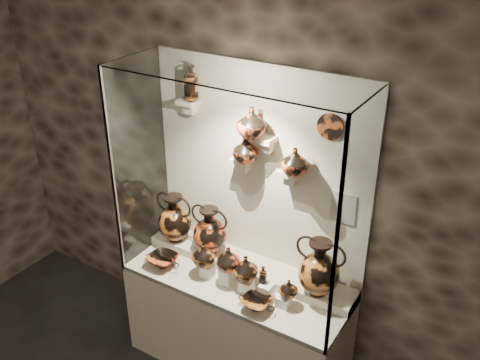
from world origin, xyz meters
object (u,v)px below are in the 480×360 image
at_px(kylix_left, 163,260).
at_px(ovoid_vase_a, 246,149).
at_px(ovoid_vase_b, 252,122).
at_px(lekythos_small, 263,273).
at_px(kylix_right, 257,303).
at_px(amphora_mid, 210,230).
at_px(amphora_right, 319,268).
at_px(jug_b, 229,259).
at_px(ovoid_vase_c, 295,162).
at_px(jug_a, 204,255).
at_px(jug_c, 246,268).
at_px(jug_e, 289,288).
at_px(lekythos_tall, 191,81).
at_px(amphora_left, 175,218).

xyz_separation_m(kylix_left, ovoid_vase_a, (0.53, 0.34, 0.92)).
relative_size(ovoid_vase_a, ovoid_vase_b, 0.90).
xyz_separation_m(lekythos_small, kylix_right, (0.03, -0.14, -0.14)).
bearing_deg(lekythos_small, ovoid_vase_b, 143.58).
height_order(amphora_mid, ovoid_vase_b, ovoid_vase_b).
distance_m(amphora_right, ovoid_vase_b, 1.08).
relative_size(jug_b, kylix_left, 0.64).
relative_size(ovoid_vase_a, ovoid_vase_c, 0.99).
xyz_separation_m(jug_a, jug_b, (0.21, 0.02, 0.03)).
bearing_deg(kylix_right, ovoid_vase_c, 94.07).
relative_size(lekythos_small, kylix_left, 0.51).
bearing_deg(jug_c, amphora_mid, 153.31).
relative_size(jug_e, kylix_right, 0.52).
xyz_separation_m(amphora_right, ovoid_vase_a, (-0.63, 0.08, 0.70)).
xyz_separation_m(lekythos_tall, ovoid_vase_a, (0.47, -0.03, -0.40)).
distance_m(amphora_left, amphora_mid, 0.33).
relative_size(jug_c, ovoid_vase_b, 0.91).
xyz_separation_m(amphora_right, jug_a, (-0.83, -0.19, -0.09)).
relative_size(amphora_mid, jug_b, 2.09).
bearing_deg(jug_c, ovoid_vase_b, 107.97).
distance_m(amphora_left, ovoid_vase_b, 1.14).
bearing_deg(amphora_right, jug_b, -142.23).
bearing_deg(lekythos_tall, lekythos_small, -10.21).
bearing_deg(lekythos_tall, amphora_left, -135.02).
bearing_deg(ovoid_vase_b, amphora_left, 161.57).
bearing_deg(amphora_left, lekythos_small, -8.78).
height_order(amphora_mid, jug_a, amphora_mid).
bearing_deg(amphora_mid, ovoid_vase_c, -4.49).
bearing_deg(kylix_left, ovoid_vase_a, 13.10).
xyz_separation_m(amphora_mid, ovoid_vase_b, (0.33, 0.05, 0.93)).
xyz_separation_m(amphora_mid, ovoid_vase_a, (0.28, 0.06, 0.72)).
bearing_deg(ovoid_vase_a, ovoid_vase_b, 9.21).
distance_m(amphora_left, amphora_right, 1.25).
height_order(jug_e, ovoid_vase_c, ovoid_vase_c).
bearing_deg(jug_c, jug_a, -179.84).
bearing_deg(lekythos_small, jug_e, 7.06).
relative_size(amphora_mid, kylix_left, 1.33).
bearing_deg(kylix_right, amphora_mid, 164.74).
xyz_separation_m(lekythos_small, lekythos_tall, (-0.76, 0.27, 1.18)).
xyz_separation_m(ovoid_vase_a, ovoid_vase_c, (0.38, -0.00, 0.00)).
xyz_separation_m(jug_a, kylix_left, (-0.34, -0.07, -0.13)).
distance_m(lekythos_small, lekythos_tall, 1.43).
bearing_deg(jug_a, amphora_mid, 113.45).
height_order(jug_e, kylix_left, jug_e).
distance_m(amphora_left, kylix_right, 1.01).
xyz_separation_m(amphora_mid, lekythos_small, (0.57, -0.17, -0.07)).
height_order(amphora_left, jug_c, amphora_left).
bearing_deg(amphora_right, jug_a, -144.89).
bearing_deg(jug_c, ovoid_vase_a, 117.21).
xyz_separation_m(jug_b, kylix_left, (-0.55, -0.09, -0.16)).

